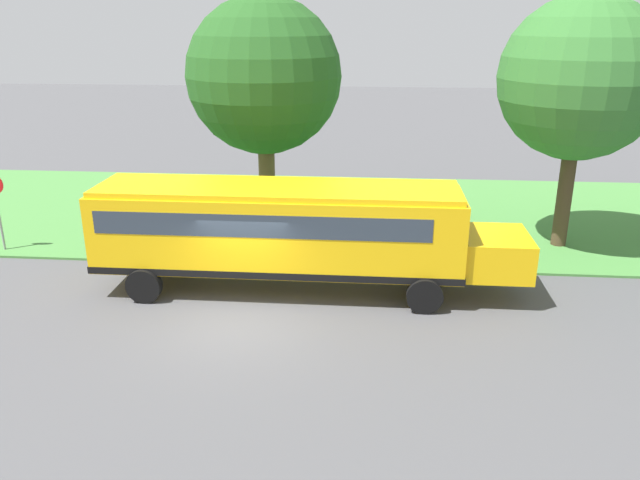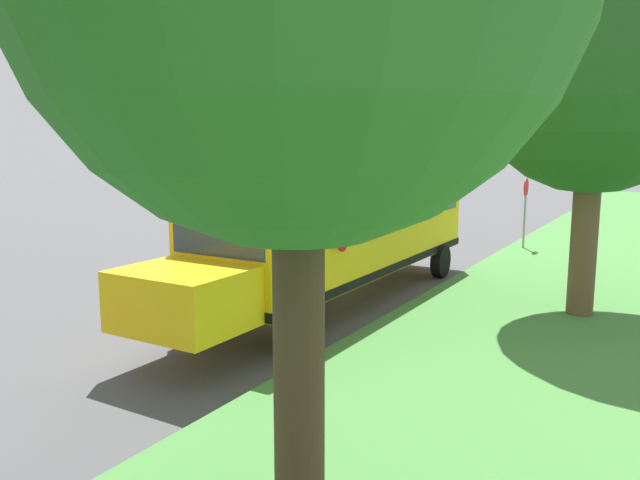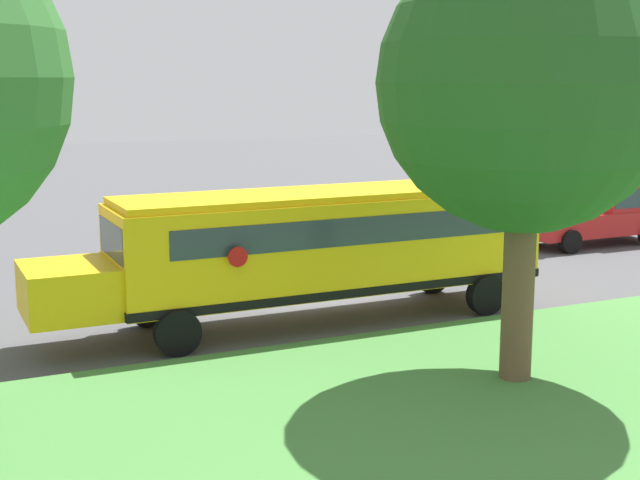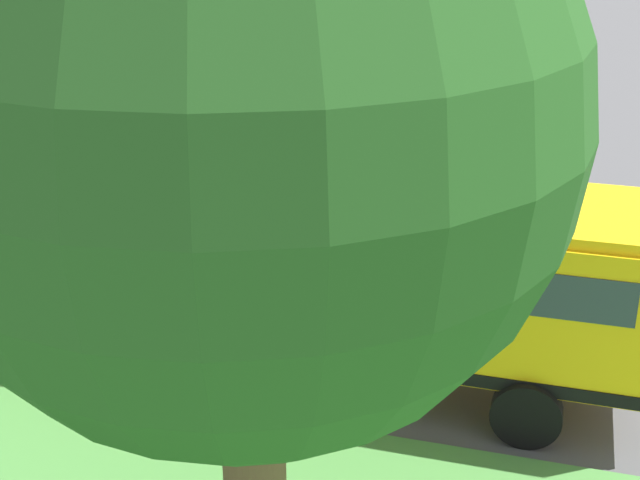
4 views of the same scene
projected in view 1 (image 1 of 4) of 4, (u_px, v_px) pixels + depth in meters
name	position (u px, v px, depth m)	size (l,w,h in m)	color
ground_plane	(238.00, 323.00, 16.57)	(120.00, 120.00, 0.00)	#4C4C4F
grass_verge	(288.00, 211.00, 25.94)	(12.00, 80.00, 0.08)	#47843D
school_bus	(288.00, 228.00, 18.01)	(2.85, 12.42, 3.16)	yellow
oak_tree_beside_bus	(262.00, 75.00, 22.07)	(5.53, 5.53, 8.47)	brown
oak_tree_roadside_mid	(584.00, 78.00, 20.10)	(5.30, 5.30, 8.45)	#4C3826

